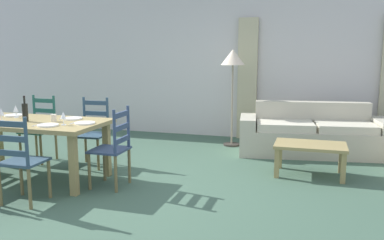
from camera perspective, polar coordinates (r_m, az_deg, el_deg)
The scene contains 24 objects.
ground_plane at distance 4.93m, azimuth -8.49°, elevation -9.50°, with size 9.60×9.60×0.02m, color #3C5846.
wall_far at distance 7.78m, azimuth 1.76°, elevation 7.77°, with size 9.60×0.16×2.70m, color beige.
curtain_panel_left at distance 7.47m, azimuth 7.82°, elevation 5.69°, with size 0.35×0.08×2.20m, color #BBB38C.
dining_table at distance 5.44m, azimuth -21.86°, elevation -0.98°, with size 1.90×0.96×0.75m.
dining_chair_near_right at distance 4.61m, azimuth -23.06°, elevation -5.22°, with size 0.43×0.41×0.96m.
dining_chair_far_left at distance 6.37m, azimuth -20.65°, elevation -1.15°, with size 0.43×0.41×0.96m.
dining_chair_far_right at distance 5.86m, azimuth -13.82°, elevation -1.68°, with size 0.45×0.43×0.96m.
dining_chair_head_east at distance 4.87m, azimuth -11.06°, elevation -3.85°, with size 0.40×0.42×0.96m.
dinner_plate_near_right at distance 4.95m, azimuth -19.65°, elevation -0.69°, with size 0.24×0.24×0.02m, color white.
fork_near_right at distance 5.05m, azimuth -21.02°, elevation -0.67°, with size 0.02×0.17×0.01m, color silver.
dinner_plate_far_left at distance 5.90m, azimuth -23.83°, elevation 0.61°, with size 0.24×0.24×0.02m, color white.
fork_far_left at distance 6.00m, azimuth -24.92°, elevation 0.61°, with size 0.02×0.17×0.01m, color silver.
dinner_plate_far_right at distance 5.36m, azimuth -16.49°, elevation 0.21°, with size 0.24×0.24×0.02m, color white.
fork_far_right at distance 5.44m, azimuth -17.81°, elevation 0.22°, with size 0.02×0.17×0.01m, color silver.
dinner_plate_head_east at distance 4.97m, azimuth -14.88°, elevation -0.41°, with size 0.24×0.24×0.02m, color white.
fork_head_east at distance 5.06m, azimuth -16.33°, elevation -0.39°, with size 0.02×0.17×0.01m, color silver.
wine_bottle at distance 5.37m, azimuth -22.48°, elevation 1.07°, with size 0.07×0.07×0.32m.
wine_glass_near_left at distance 5.52m, azimuth -25.31°, elevation 1.01°, with size 0.06×0.06×0.16m.
wine_glass_near_right at distance 4.94m, azimuth -17.70°, elevation 0.59°, with size 0.06×0.06×0.16m.
wine_glass_far_left at distance 5.73m, azimuth -23.60°, elevation 1.42°, with size 0.06×0.06×0.16m.
coffee_cup_primary at distance 5.24m, azimuth -18.92°, elevation 0.28°, with size 0.07×0.07×0.09m, color beige.
couch at distance 6.67m, azimuth 16.67°, elevation -2.09°, with size 2.37×1.13×0.80m.
coffee_table at distance 5.47m, azimuth 16.33°, elevation -3.91°, with size 0.90×0.56×0.42m.
standing_lamp at distance 6.86m, azimuth 5.77°, elevation 7.99°, with size 0.40×0.40×1.64m.
Camera 1 is at (2.02, -4.21, 1.59)m, focal length 37.82 mm.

